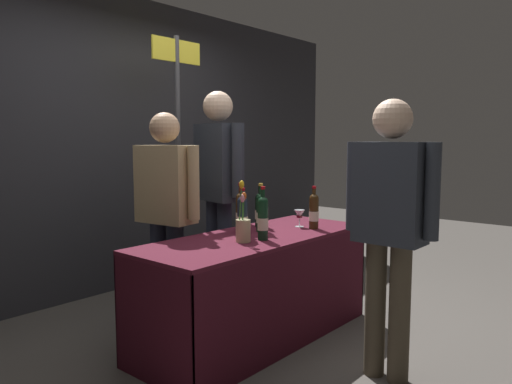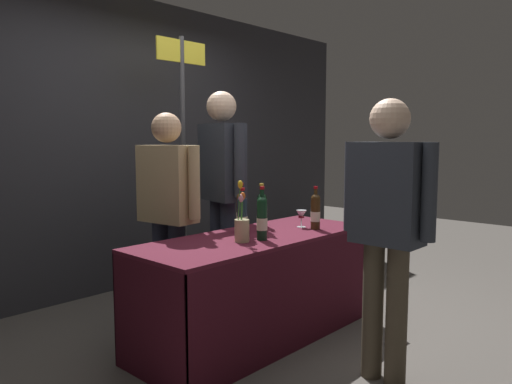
{
  "view_description": "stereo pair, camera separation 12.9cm",
  "coord_description": "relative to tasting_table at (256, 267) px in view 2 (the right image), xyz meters",
  "views": [
    {
      "loc": [
        -2.53,
        -2.16,
        1.38
      ],
      "look_at": [
        0.0,
        0.0,
        1.03
      ],
      "focal_mm": 34.62,
      "sensor_mm": 36.0,
      "label": 1
    },
    {
      "loc": [
        -2.44,
        -2.25,
        1.38
      ],
      "look_at": [
        0.0,
        0.0,
        1.03
      ],
      "focal_mm": 34.62,
      "sensor_mm": 36.0,
      "label": 2
    }
  ],
  "objects": [
    {
      "name": "back_partition",
      "position": [
        0.0,
        1.76,
        0.83
      ],
      "size": [
        6.5,
        0.12,
        2.68
      ],
      "primitive_type": "cube",
      "color": "#2D2D33",
      "rests_on": "ground_plane"
    },
    {
      "name": "flower_vase",
      "position": [
        -0.21,
        -0.07,
        0.32
      ],
      "size": [
        0.1,
        0.1,
        0.4
      ],
      "color": "tan",
      "rests_on": "tasting_table"
    },
    {
      "name": "display_bottle_0",
      "position": [
        0.14,
        0.07,
        0.36
      ],
      "size": [
        0.07,
        0.07,
        0.35
      ],
      "color": "black",
      "rests_on": "tasting_table"
    },
    {
      "name": "vendor_assistant",
      "position": [
        0.34,
        0.69,
        0.57
      ],
      "size": [
        0.3,
        0.59,
        1.77
      ],
      "rotation": [
        0.0,
        0.0,
        -1.78
      ],
      "color": "#2D3347",
      "rests_on": "ground_plane"
    },
    {
      "name": "display_bottle_3",
      "position": [
        0.01,
        0.15,
        0.37
      ],
      "size": [
        0.07,
        0.07,
        0.35
      ],
      "color": "#38230F",
      "rests_on": "tasting_table"
    },
    {
      "name": "taster_foreground_right",
      "position": [
        0.05,
        -0.95,
        0.45
      ],
      "size": [
        0.22,
        0.55,
        1.6
      ],
      "rotation": [
        0.0,
        0.0,
        1.57
      ],
      "color": "#4C4233",
      "rests_on": "ground_plane"
    },
    {
      "name": "tasting_table",
      "position": [
        0.0,
        0.0,
        0.0
      ],
      "size": [
        1.8,
        0.69,
        0.73
      ],
      "color": "#4C1423",
      "rests_on": "ground_plane"
    },
    {
      "name": "featured_wine_bottle",
      "position": [
        0.3,
        0.21,
        0.35
      ],
      "size": [
        0.08,
        0.08,
        0.32
      ],
      "color": "black",
      "rests_on": "tasting_table"
    },
    {
      "name": "display_bottle_1",
      "position": [
        -0.09,
        0.04,
        0.37
      ],
      "size": [
        0.07,
        0.07,
        0.33
      ],
      "color": "#192333",
      "rests_on": "tasting_table"
    },
    {
      "name": "booth_signpost",
      "position": [
        0.29,
        1.13,
        0.89
      ],
      "size": [
        0.52,
        0.04,
        2.25
      ],
      "color": "#47474C",
      "rests_on": "ground_plane"
    },
    {
      "name": "ground_plane",
      "position": [
        0.0,
        0.0,
        -0.51
      ],
      "size": [
        12.0,
        12.0,
        0.0
      ],
      "primitive_type": "plane",
      "color": "#514C47"
    },
    {
      "name": "display_bottle_4",
      "position": [
        0.47,
        -0.15,
        0.36
      ],
      "size": [
        0.07,
        0.07,
        0.32
      ],
      "color": "#38230F",
      "rests_on": "tasting_table"
    },
    {
      "name": "display_bottle_2",
      "position": [
        -0.08,
        -0.13,
        0.37
      ],
      "size": [
        0.07,
        0.07,
        0.35
      ],
      "color": "black",
      "rests_on": "tasting_table"
    },
    {
      "name": "vendor_presenter",
      "position": [
        -0.27,
        0.62,
        0.43
      ],
      "size": [
        0.26,
        0.6,
        1.57
      ],
      "rotation": [
        0.0,
        0.0,
        -1.44
      ],
      "color": "#2D3347",
      "rests_on": "ground_plane"
    },
    {
      "name": "wine_glass_near_vendor",
      "position": [
        0.47,
        -0.03,
        0.31
      ],
      "size": [
        0.08,
        0.08,
        0.13
      ],
      "color": "silver",
      "rests_on": "tasting_table"
    }
  ]
}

